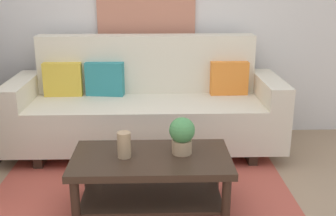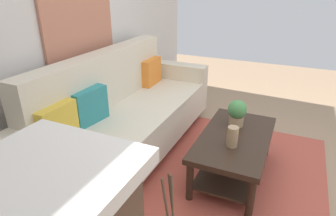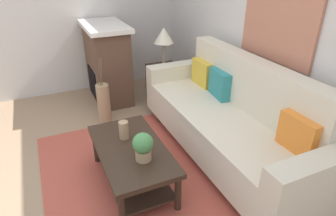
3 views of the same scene
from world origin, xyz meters
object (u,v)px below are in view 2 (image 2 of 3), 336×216
Objects in this scene: coffee_table at (234,147)px; potted_plant_tabletop at (237,112)px; throw_pillow_teal at (90,106)px; throw_pillow_mustard at (57,124)px; throw_pillow_orange at (151,72)px; couch at (126,116)px; framed_painting at (79,13)px; tabletop_vase at (233,137)px.

coffee_table is 0.34m from potted_plant_tabletop.
throw_pillow_teal reaches higher than potted_plant_tabletop.
throw_pillow_mustard is 1.59m from throw_pillow_orange.
throw_pillow_teal is (0.40, 0.00, 0.00)m from throw_pillow_mustard.
potted_plant_tabletop is at bearing -61.06° from throw_pillow_teal.
coffee_table is at bearing -87.29° from couch.
couch is 6.94× the size of throw_pillow_orange.
couch is 1.11m from framed_painting.
tabletop_vase is 0.41m from potted_plant_tabletop.
couch is 1.15m from tabletop_vase.
coffee_table is 6.12× the size of tabletop_vase.
throw_pillow_orange is 1.50m from coffee_table.
tabletop_vase is (-0.13, -1.14, 0.09)m from couch.
tabletop_vase is at bearing -94.62° from framed_painting.
couch is 2.27× the size of coffee_table.
framed_painting is (-0.27, 1.55, 0.87)m from potted_plant_tabletop.
couch is 9.53× the size of potted_plant_tabletop.
throw_pillow_orange reaches higher than coffee_table.
throw_pillow_teal is 1.00× the size of throw_pillow_orange.
throw_pillow_mustard is 1.00× the size of throw_pillow_teal.
tabletop_vase is (-0.93, -1.26, -0.16)m from throw_pillow_orange.
throw_pillow_mustard is at bearing -156.84° from framed_painting.
couch is at bearing 92.71° from coffee_table.
throw_pillow_teal is 1.38m from potted_plant_tabletop.
throw_pillow_orange is at bearing 8.84° from couch.
couch is 6.94× the size of throw_pillow_mustard.
throw_pillow_mustard is at bearing 124.19° from coffee_table.
throw_pillow_mustard is at bearing 180.00° from throw_pillow_orange.
tabletop_vase is at bearing -77.96° from throw_pillow_teal.
couch is at bearing -171.16° from throw_pillow_orange.
throw_pillow_orange is 1.37× the size of potted_plant_tabletop.
potted_plant_tabletop is at bearing 7.66° from tabletop_vase.
framed_painting reaches higher than coffee_table.
tabletop_vase is 1.85m from framed_painting.
throw_pillow_orange is at bearing -23.16° from framed_painting.
couch reaches higher than potted_plant_tabletop.
throw_pillow_teal is at bearing -139.45° from framed_painting.
throw_pillow_mustard is 1.56m from coffee_table.
couch is 13.89× the size of tabletop_vase.
tabletop_vase is at bearing -126.31° from throw_pillow_orange.
framed_painting is (-0.80, 0.34, 0.76)m from throw_pillow_orange.
potted_plant_tabletop is 1.80m from framed_painting.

